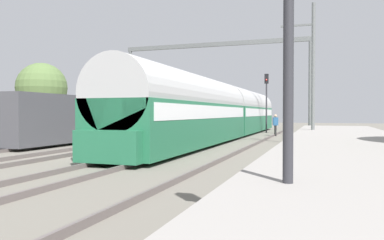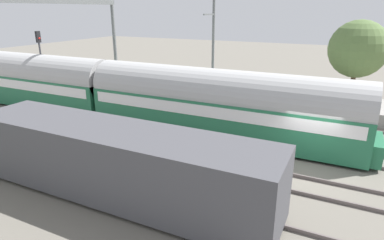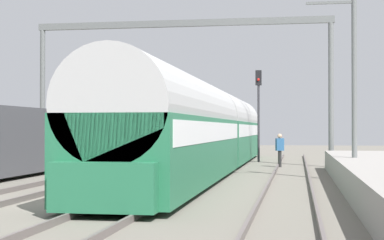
# 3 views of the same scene
# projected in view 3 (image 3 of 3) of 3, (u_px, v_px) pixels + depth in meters

# --- Properties ---
(ground) EXTENTS (120.00, 120.00, 0.00)m
(ground) POSITION_uv_depth(u_px,v_px,m) (65.00, 203.00, 17.07)
(ground) COLOR slate
(track_east) EXTENTS (1.52, 60.00, 0.16)m
(track_east) POSITION_uv_depth(u_px,v_px,m) (136.00, 201.00, 16.75)
(track_east) COLOR #615755
(track_east) RESTS_ON ground
(track_far_east) EXTENTS (1.52, 60.00, 0.16)m
(track_far_east) POSITION_uv_depth(u_px,v_px,m) (287.00, 204.00, 16.10)
(track_far_east) COLOR #615755
(track_far_east) RESTS_ON ground
(passenger_train) EXTENTS (2.93, 32.85, 3.82)m
(passenger_train) POSITION_uv_depth(u_px,v_px,m) (207.00, 129.00, 30.08)
(passenger_train) COLOR #236B47
(passenger_train) RESTS_ON ground
(person_crossing) EXTENTS (0.46, 0.37, 1.73)m
(person_crossing) POSITION_uv_depth(u_px,v_px,m) (280.00, 147.00, 32.88)
(person_crossing) COLOR black
(person_crossing) RESTS_ON ground
(railway_signal_far) EXTENTS (0.36, 0.30, 5.48)m
(railway_signal_far) POSITION_uv_depth(u_px,v_px,m) (259.00, 104.00, 37.98)
(railway_signal_far) COLOR #2D2D33
(railway_signal_far) RESTS_ON ground
(catenary_gantry) EXTENTS (16.21, 0.28, 7.86)m
(catenary_gantry) POSITION_uv_depth(u_px,v_px,m) (181.00, 57.00, 34.27)
(catenary_gantry) COLOR slate
(catenary_gantry) RESTS_ON ground
(catenary_pole_east_mid) EXTENTS (1.90, 0.20, 8.00)m
(catenary_pole_east_mid) POSITION_uv_depth(u_px,v_px,m) (353.00, 72.00, 24.03)
(catenary_pole_east_mid) COLOR slate
(catenary_pole_east_mid) RESTS_ON ground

